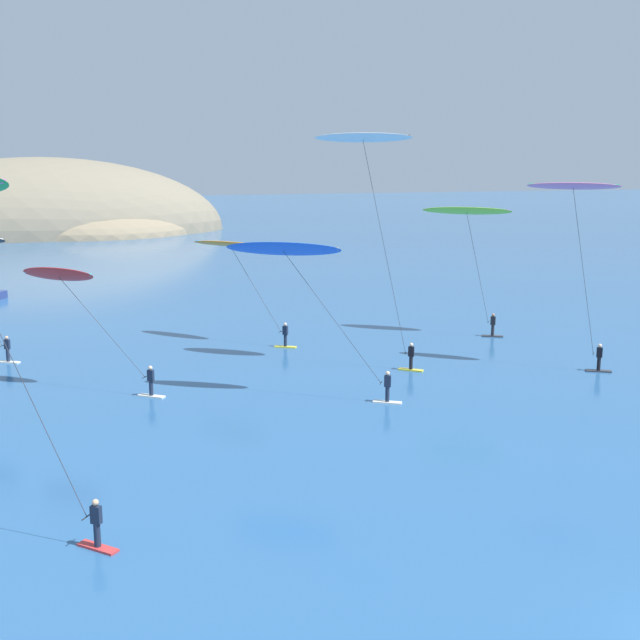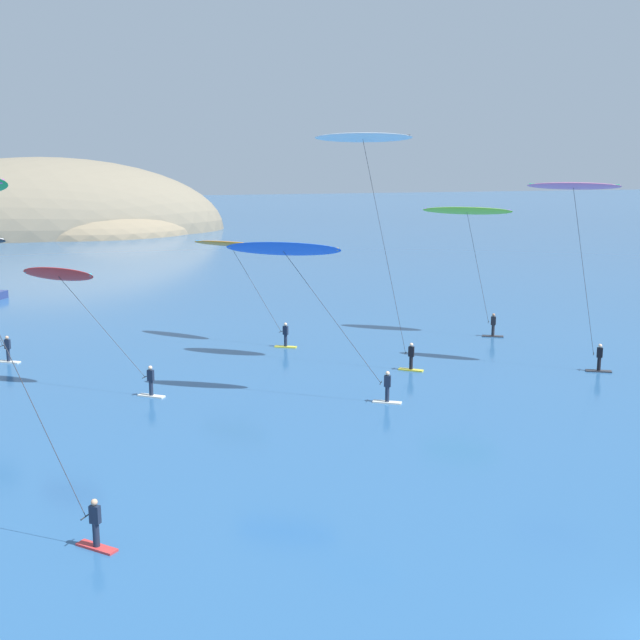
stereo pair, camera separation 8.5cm
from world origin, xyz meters
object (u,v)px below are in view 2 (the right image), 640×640
at_px(kitesurfer_pink, 576,203).
at_px(kitesurfer_white, 366,153).
at_px(kitesurfer_blue, 290,258).
at_px(kitesurfer_orange, 235,251).
at_px(kitesurfer_lime, 469,218).
at_px(kitesurfer_red, 67,285).

xyz_separation_m(kitesurfer_pink, kitesurfer_white, (-11.42, 4.60, 2.88)).
relative_size(kitesurfer_blue, kitesurfer_orange, 1.18).
relative_size(kitesurfer_lime, kitesurfer_red, 1.32).
height_order(kitesurfer_lime, kitesurfer_orange, kitesurfer_lime).
xyz_separation_m(kitesurfer_white, kitesurfer_red, (-17.11, 1.08, -7.03)).
relative_size(kitesurfer_pink, kitesurfer_red, 1.59).
bearing_deg(kitesurfer_blue, kitesurfer_orange, 87.95).
bearing_deg(kitesurfer_pink, kitesurfer_orange, 140.07).
bearing_deg(kitesurfer_red, kitesurfer_orange, 36.91).
bearing_deg(kitesurfer_blue, kitesurfer_pink, -0.11).
relative_size(kitesurfer_lime, kitesurfer_blue, 1.11).
bearing_deg(kitesurfer_pink, kitesurfer_lime, 94.58).
height_order(kitesurfer_white, kitesurfer_blue, kitesurfer_white).
bearing_deg(kitesurfer_blue, kitesurfer_white, 36.54).
xyz_separation_m(kitesurfer_white, kitesurfer_blue, (-6.17, -4.57, -5.42)).
distance_m(kitesurfer_lime, kitesurfer_red, 28.25).
distance_m(kitesurfer_blue, kitesurfer_orange, 14.31).
xyz_separation_m(kitesurfer_lime, kitesurfer_orange, (-16.21, 3.53, -2.12)).
height_order(kitesurfer_lime, kitesurfer_blue, kitesurfer_lime).
height_order(kitesurfer_pink, kitesurfer_orange, kitesurfer_pink).
relative_size(kitesurfer_white, kitesurfer_red, 1.99).
xyz_separation_m(kitesurfer_pink, kitesurfer_lime, (-0.86, 10.76, -1.53)).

